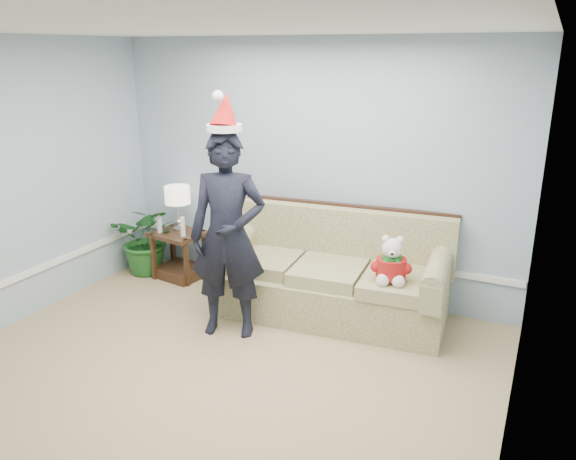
# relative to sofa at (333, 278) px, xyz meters

# --- Properties ---
(room_shell) EXTENTS (4.54, 5.04, 2.74)m
(room_shell) POSITION_rel_sofa_xyz_m (-0.48, -2.03, 0.98)
(room_shell) COLOR tan
(room_shell) RESTS_ON ground
(wainscot_trim) EXTENTS (4.49, 4.99, 0.06)m
(wainscot_trim) POSITION_rel_sofa_xyz_m (-1.65, -0.86, 0.08)
(wainscot_trim) COLOR white
(wainscot_trim) RESTS_ON room_shell
(sofa) EXTENTS (2.32, 1.15, 1.05)m
(sofa) POSITION_rel_sofa_xyz_m (0.00, 0.00, 0.00)
(sofa) COLOR #5D6B33
(sofa) RESTS_ON room_shell
(side_table) EXTENTS (0.64, 0.57, 0.56)m
(side_table) POSITION_rel_sofa_xyz_m (-1.96, 0.10, -0.16)
(side_table) COLOR #3E2316
(side_table) RESTS_ON room_shell
(table_lamp) EXTENTS (0.29, 0.29, 0.52)m
(table_lamp) POSITION_rel_sofa_xyz_m (-2.00, 0.18, 0.58)
(table_lamp) COLOR silver
(table_lamp) RESTS_ON side_table
(candle_pair) EXTENTS (0.38, 0.06, 0.22)m
(candle_pair) POSITION_rel_sofa_xyz_m (-1.98, -0.00, 0.29)
(candle_pair) COLOR silver
(candle_pair) RESTS_ON side_table
(houseplant) EXTENTS (0.95, 0.90, 0.85)m
(houseplant) POSITION_rel_sofa_xyz_m (-2.38, 0.06, 0.05)
(houseplant) COLOR #1B561F
(houseplant) RESTS_ON room_shell
(man) EXTENTS (0.80, 0.65, 1.91)m
(man) POSITION_rel_sofa_xyz_m (-0.73, -0.80, 0.58)
(man) COLOR black
(man) RESTS_ON room_shell
(santa_hat) EXTENTS (0.34, 0.38, 0.36)m
(santa_hat) POSITION_rel_sofa_xyz_m (-0.73, -0.78, 1.67)
(santa_hat) COLOR white
(santa_hat) RESTS_ON man
(teddy_bear) EXTENTS (0.33, 0.34, 0.44)m
(teddy_bear) POSITION_rel_sofa_xyz_m (0.64, -0.26, 0.34)
(teddy_bear) COLOR white
(teddy_bear) RESTS_ON sofa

